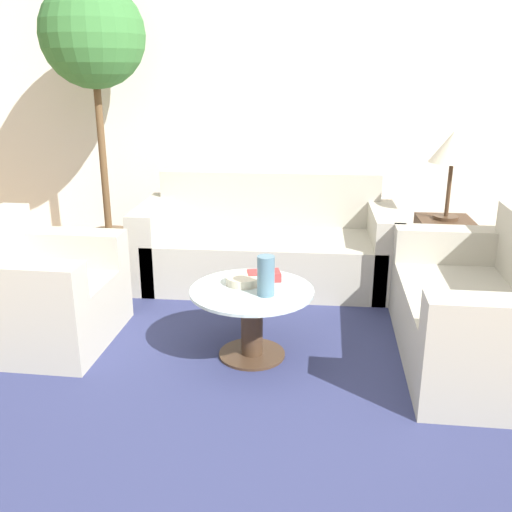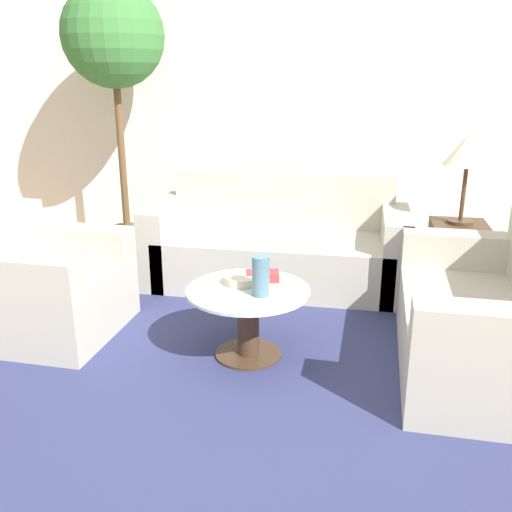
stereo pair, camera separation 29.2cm
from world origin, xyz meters
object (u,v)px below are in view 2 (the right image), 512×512
object	(u,v)px
sofa_main	(279,247)
coffee_table	(248,313)
book_stack	(262,276)
vase	(261,276)
armchair	(44,291)
loveseat	(491,324)
bowl	(241,280)
potted_plant	(114,50)
table_lamp	(468,152)

from	to	relation	value
sofa_main	coffee_table	bearing A→B (deg)	-89.30
book_stack	vase	bearing A→B (deg)	-95.40
armchair	loveseat	size ratio (longest dim) A/B	0.61
coffee_table	bowl	world-z (taller)	bowl
book_stack	armchair	bearing A→B (deg)	170.09
coffee_table	potted_plant	size ratio (longest dim) A/B	0.31
sofa_main	vase	bearing A→B (deg)	-85.75
loveseat	bowl	distance (m)	1.44
armchair	loveseat	bearing A→B (deg)	-87.68
vase	book_stack	xyz separation A→B (m)	(-0.03, 0.24, -0.09)
vase	armchair	bearing A→B (deg)	173.49
sofa_main	bowl	bearing A→B (deg)	-92.01
armchair	coffee_table	size ratio (longest dim) A/B	1.23
loveseat	table_lamp	xyz separation A→B (m)	(-0.05, 1.06, 0.82)
armchair	potted_plant	world-z (taller)	potted_plant
vase	book_stack	world-z (taller)	vase
sofa_main	table_lamp	world-z (taller)	table_lamp
sofa_main	potted_plant	distance (m)	2.09
bowl	loveseat	bearing A→B (deg)	0.86
vase	book_stack	bearing A→B (deg)	97.44
table_lamp	bowl	bearing A→B (deg)	-141.91
potted_plant	bowl	bearing A→B (deg)	-48.10
table_lamp	book_stack	bearing A→B (deg)	-141.59
table_lamp	loveseat	bearing A→B (deg)	-87.43
loveseat	coffee_table	xyz separation A→B (m)	(-1.37, -0.10, -0.00)
coffee_table	potted_plant	bearing A→B (deg)	131.62
vase	bowl	world-z (taller)	vase
book_stack	sofa_main	bearing A→B (deg)	80.74
vase	book_stack	size ratio (longest dim) A/B	1.05
potted_plant	vase	xyz separation A→B (m)	(1.52, -1.68, -1.24)
sofa_main	loveseat	xyz separation A→B (m)	(1.39, -1.21, 0.00)
sofa_main	table_lamp	distance (m)	1.58
bowl	vase	bearing A→B (deg)	-47.19
table_lamp	potted_plant	size ratio (longest dim) A/B	0.28
coffee_table	book_stack	bearing A→B (deg)	70.71
sofa_main	coffee_table	distance (m)	1.32
potted_plant	loveseat	bearing A→B (deg)	-28.22
coffee_table	armchair	bearing A→B (deg)	176.26
loveseat	table_lamp	bearing A→B (deg)	-176.13
coffee_table	vase	size ratio (longest dim) A/B	3.15
armchair	book_stack	distance (m)	1.43
sofa_main	armchair	bearing A→B (deg)	-137.50
table_lamp	vase	world-z (taller)	table_lamp
armchair	bowl	world-z (taller)	armchair
potted_plant	book_stack	size ratio (longest dim) A/B	10.61
sofa_main	potted_plant	size ratio (longest dim) A/B	0.87
armchair	potted_plant	xyz separation A→B (m)	(-0.07, 1.52, 1.50)
table_lamp	book_stack	size ratio (longest dim) A/B	2.97
coffee_table	book_stack	size ratio (longest dim) A/B	3.32
armchair	table_lamp	bearing A→B (deg)	-66.09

